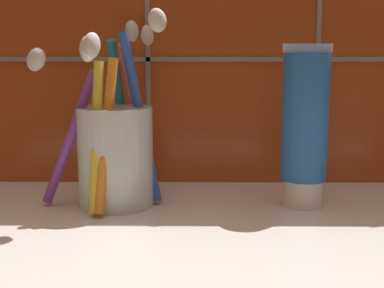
% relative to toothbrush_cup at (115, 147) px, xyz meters
% --- Properties ---
extents(sink_counter, '(0.73, 0.32, 0.02)m').
position_rel_toothbrush_cup_xyz_m(sink_counter, '(0.19, -0.06, -0.07)').
color(sink_counter, silver).
rests_on(sink_counter, ground).
extents(tile_wall_backsplash, '(0.83, 0.02, 0.41)m').
position_rel_toothbrush_cup_xyz_m(tile_wall_backsplash, '(0.19, 0.10, 0.13)').
color(tile_wall_backsplash, '#AD471E').
rests_on(tile_wall_backsplash, ground).
extents(toothbrush_cup, '(0.13, 0.15, 0.19)m').
position_rel_toothbrush_cup_xyz_m(toothbrush_cup, '(0.00, 0.00, 0.00)').
color(toothbrush_cup, silver).
rests_on(toothbrush_cup, sink_counter).
extents(toothpaste_tube, '(0.04, 0.04, 0.15)m').
position_rel_toothbrush_cup_xyz_m(toothpaste_tube, '(0.18, -0.00, 0.02)').
color(toothpaste_tube, white).
rests_on(toothpaste_tube, sink_counter).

